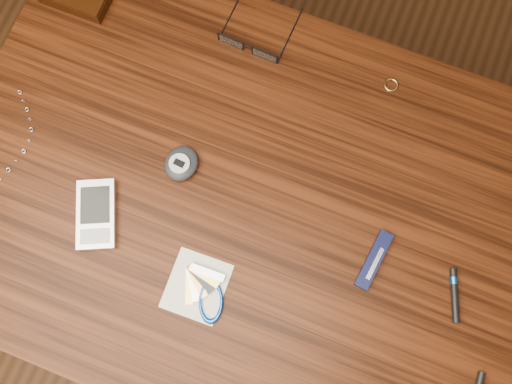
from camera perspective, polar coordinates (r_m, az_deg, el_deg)
ground at (r=1.66m, az=-0.23°, el=-6.45°), size 3.80×3.80×0.00m
desk at (r=1.01m, az=-0.37°, el=-2.43°), size 1.00×0.70×0.75m
eyeglasses at (r=0.99m, az=-0.67°, el=14.48°), size 0.12×0.12×0.02m
gold_ring at (r=1.00m, az=13.36°, el=10.37°), size 0.02×0.02×0.00m
pda_phone at (r=0.94m, az=-15.69°, el=-2.17°), size 0.10×0.13×0.02m
pedometer at (r=0.93m, az=-7.49°, el=2.85°), size 0.06×0.06×0.02m
notepad_keys at (r=0.90m, az=-5.23°, el=-9.97°), size 0.11×0.10×0.01m
pocket_knife at (r=0.91m, az=11.69°, el=-6.69°), size 0.03×0.10×0.01m
black_blue_pen at (r=0.94m, az=19.24°, el=-9.56°), size 0.04×0.08×0.01m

